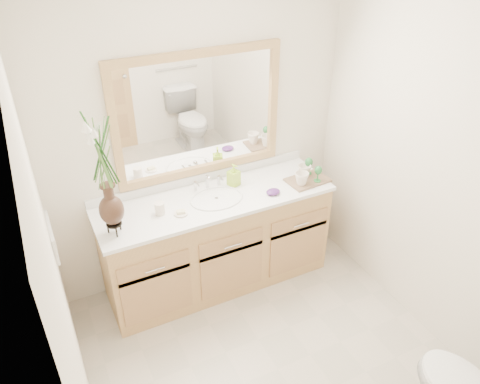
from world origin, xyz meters
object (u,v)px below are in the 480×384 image
flower_vase (103,163)px  tray (307,180)px  soap_bottle (234,176)px  tumbler (160,208)px

flower_vase → tray: 1.65m
flower_vase → soap_bottle: flower_vase is taller
tumbler → soap_bottle: bearing=11.1°
soap_bottle → tray: soap_bottle is taller
flower_vase → soap_bottle: 1.12m
flower_vase → tray: bearing=0.1°
tumbler → soap_bottle: size_ratio=0.56×
tray → tumbler: bearing=171.7°
flower_vase → tumbler: size_ratio=8.64×
soap_bottle → tumbler: bearing=169.2°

